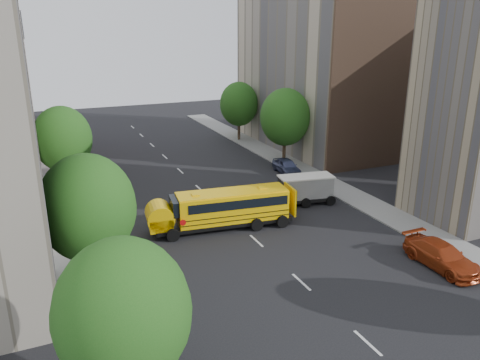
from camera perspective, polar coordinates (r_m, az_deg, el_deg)
ground at (r=34.28m, az=0.55°, el=-6.11°), size 120.00×120.00×0.00m
sidewalk_left at (r=36.29m, az=-19.76°, el=-5.72°), size 3.00×80.00×0.12m
sidewalk_right at (r=43.73m, az=11.64°, el=-0.91°), size 3.00×80.00×0.12m
lane_markings at (r=42.93m, az=-4.97°, el=-1.04°), size 0.15×64.00×0.01m
building_right_far at (r=57.69m, az=8.89°, el=12.94°), size 10.00×22.00×18.00m
building_right_sidewall at (r=48.82m, az=15.95°, el=11.54°), size 10.10×0.30×18.00m
street_tree_0 at (r=17.37m, az=-14.05°, el=-15.51°), size 4.80×4.80×7.41m
street_tree_1 at (r=26.16m, az=-18.09°, el=-3.25°), size 5.12×5.12×7.90m
street_tree_2 at (r=43.47m, az=-20.82°, el=4.69°), size 4.99×4.99×7.71m
street_tree_4 at (r=49.54m, az=5.52°, el=7.63°), size 5.25×5.25×8.10m
street_tree_5 at (r=60.19m, az=-0.13°, el=9.24°), size 4.86×4.86×7.51m
school_bus at (r=34.06m, az=-2.23°, el=-3.38°), size 10.27×3.51×2.84m
safari_truck at (r=39.09m, az=7.38°, el=-1.12°), size 5.85×2.94×2.39m
parked_car_0 at (r=22.24m, az=-10.93°, el=-19.46°), size 1.83×3.93×1.30m
parked_car_1 at (r=42.08m, az=-16.97°, el=-1.09°), size 2.02×4.82×1.55m
parked_car_3 at (r=31.55m, az=23.37°, el=-8.47°), size 2.12×5.20×1.51m
parked_car_4 at (r=47.26m, az=5.70°, el=1.69°), size 2.12×4.46×1.47m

